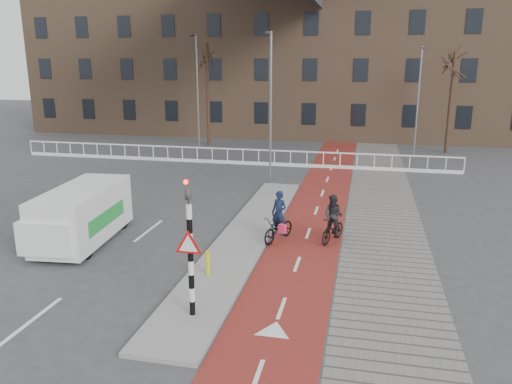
# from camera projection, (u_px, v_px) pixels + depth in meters

# --- Properties ---
(ground) EXTENTS (120.00, 120.00, 0.00)m
(ground) POSITION_uv_depth(u_px,v_px,m) (236.00, 287.00, 14.34)
(ground) COLOR #38383A
(ground) RESTS_ON ground
(bike_lane) EXTENTS (2.50, 60.00, 0.01)m
(bike_lane) POSITION_uv_depth(u_px,v_px,m) (321.00, 199.00, 23.47)
(bike_lane) COLOR maroon
(bike_lane) RESTS_ON ground
(sidewalk) EXTENTS (3.00, 60.00, 0.01)m
(sidewalk) POSITION_uv_depth(u_px,v_px,m) (382.00, 202.00, 22.88)
(sidewalk) COLOR slate
(sidewalk) RESTS_ON ground
(curb_island) EXTENTS (1.80, 16.00, 0.12)m
(curb_island) POSITION_uv_depth(u_px,v_px,m) (245.00, 237.00, 18.25)
(curb_island) COLOR gray
(curb_island) RESTS_ON ground
(traffic_signal) EXTENTS (0.80, 0.80, 3.68)m
(traffic_signal) POSITION_uv_depth(u_px,v_px,m) (190.00, 245.00, 12.05)
(traffic_signal) COLOR black
(traffic_signal) RESTS_ON curb_island
(bollard) EXTENTS (0.12, 0.12, 0.72)m
(bollard) POSITION_uv_depth(u_px,v_px,m) (208.00, 262.00, 14.84)
(bollard) COLOR #CFCE0B
(bollard) RESTS_ON curb_island
(cyclist_near) EXTENTS (1.25, 1.84, 1.84)m
(cyclist_near) POSITION_uv_depth(u_px,v_px,m) (279.00, 224.00, 17.83)
(cyclist_near) COLOR black
(cyclist_near) RESTS_ON bike_lane
(cyclist_far) EXTENTS (1.03, 1.62, 1.72)m
(cyclist_far) POSITION_uv_depth(u_px,v_px,m) (333.00, 223.00, 17.70)
(cyclist_far) COLOR black
(cyclist_far) RESTS_ON bike_lane
(van) EXTENTS (2.24, 4.72, 1.97)m
(van) POSITION_uv_depth(u_px,v_px,m) (83.00, 214.00, 17.70)
(van) COLOR silver
(van) RESTS_ON ground
(railing) EXTENTS (28.00, 0.10, 0.99)m
(railing) POSITION_uv_depth(u_px,v_px,m) (228.00, 159.00, 31.35)
(railing) COLOR silver
(railing) RESTS_ON ground
(townhouse_row) EXTENTS (46.00, 10.00, 15.90)m
(townhouse_row) POSITION_uv_depth(u_px,v_px,m) (295.00, 42.00, 43.18)
(townhouse_row) COLOR #7F6047
(townhouse_row) RESTS_ON ground
(tree_mid) EXTENTS (0.26, 0.26, 7.53)m
(tree_mid) POSITION_uv_depth(u_px,v_px,m) (208.00, 96.00, 37.19)
(tree_mid) COLOR black
(tree_mid) RESTS_ON ground
(tree_right) EXTENTS (0.26, 0.26, 6.90)m
(tree_right) POSITION_uv_depth(u_px,v_px,m) (450.00, 103.00, 34.22)
(tree_right) COLOR black
(tree_right) RESTS_ON ground
(streetlight_near) EXTENTS (0.12, 0.12, 7.70)m
(streetlight_near) POSITION_uv_depth(u_px,v_px,m) (271.00, 110.00, 25.56)
(streetlight_near) COLOR slate
(streetlight_near) RESTS_ON ground
(streetlight_left) EXTENTS (0.12, 0.12, 8.08)m
(streetlight_left) POSITION_uv_depth(u_px,v_px,m) (198.00, 93.00, 35.87)
(streetlight_left) COLOR slate
(streetlight_left) RESTS_ON ground
(streetlight_right) EXTENTS (0.12, 0.12, 7.18)m
(streetlight_right) POSITION_uv_depth(u_px,v_px,m) (418.00, 103.00, 32.50)
(streetlight_right) COLOR slate
(streetlight_right) RESTS_ON ground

